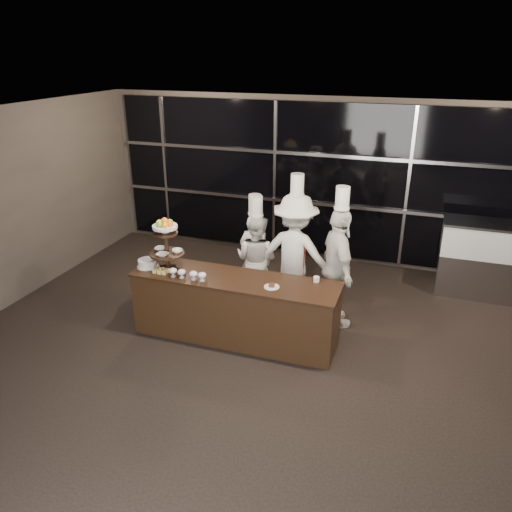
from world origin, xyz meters
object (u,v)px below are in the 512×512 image
(chef_b, at_px, (256,258))
(chef_d, at_px, (338,268))
(chef_a, at_px, (255,256))
(chef_c, at_px, (295,254))
(display_case, at_px, (488,256))
(layer_cake, at_px, (148,263))
(buffet_counter, at_px, (235,308))
(display_stand, at_px, (166,240))

(chef_b, height_order, chef_d, chef_d)
(chef_a, xyz_separation_m, chef_c, (0.67, -0.11, 0.17))
(display_case, xyz_separation_m, chef_b, (-3.43, -1.43, 0.05))
(layer_cake, xyz_separation_m, chef_d, (2.53, 0.87, -0.07))
(buffet_counter, relative_size, chef_b, 1.63)
(buffet_counter, distance_m, layer_cake, 1.39)
(display_stand, bearing_deg, chef_a, 53.43)
(chef_a, height_order, chef_d, chef_d)
(chef_a, relative_size, chef_c, 0.82)
(chef_a, relative_size, chef_d, 0.84)
(display_case, height_order, chef_a, chef_a)
(display_stand, height_order, chef_c, chef_c)
(buffet_counter, height_order, layer_cake, layer_cake)
(display_stand, height_order, layer_cake, display_stand)
(chef_a, bearing_deg, buffet_counter, -84.07)
(display_stand, relative_size, chef_c, 0.35)
(layer_cake, distance_m, chef_d, 2.68)
(display_stand, height_order, chef_a, chef_a)
(display_stand, relative_size, chef_b, 0.43)
(display_case, distance_m, chef_c, 3.18)
(display_case, bearing_deg, layer_cake, -150.73)
(buffet_counter, height_order, chef_c, chef_c)
(display_stand, distance_m, chef_d, 2.42)
(layer_cake, distance_m, chef_b, 1.70)
(layer_cake, relative_size, display_case, 0.20)
(layer_cake, xyz_separation_m, chef_a, (1.17, 1.23, -0.21))
(chef_a, bearing_deg, display_case, 21.52)
(layer_cake, distance_m, display_case, 5.33)
(buffet_counter, xyz_separation_m, display_stand, (-1.00, -0.00, 0.87))
(buffet_counter, relative_size, chef_c, 1.33)
(display_stand, bearing_deg, buffet_counter, 0.01)
(buffet_counter, relative_size, chef_d, 1.37)
(chef_a, height_order, chef_c, chef_c)
(layer_cake, bearing_deg, display_case, 29.27)
(layer_cake, distance_m, chef_a, 1.71)
(layer_cake, xyz_separation_m, display_case, (4.64, 2.60, -0.29))
(display_stand, distance_m, chef_c, 1.93)
(layer_cake, bearing_deg, chef_b, 44.12)
(display_stand, distance_m, layer_cake, 0.47)
(chef_c, distance_m, chef_d, 0.73)
(chef_c, bearing_deg, display_stand, -145.40)
(chef_a, bearing_deg, chef_c, -9.55)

